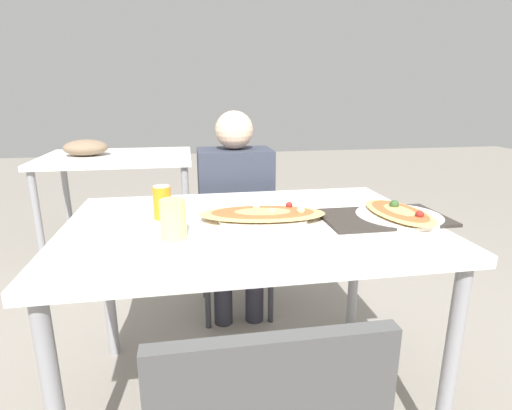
% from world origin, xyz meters
% --- Properties ---
extents(ground_plane, '(14.00, 14.00, 0.00)m').
position_xyz_m(ground_plane, '(0.00, 0.00, 0.00)').
color(ground_plane, gray).
extents(dining_table, '(1.32, 0.89, 0.76)m').
position_xyz_m(dining_table, '(0.00, 0.00, 0.69)').
color(dining_table, white).
rests_on(dining_table, ground_plane).
extents(chair_far_seated, '(0.40, 0.40, 0.88)m').
position_xyz_m(chair_far_seated, '(0.03, 0.77, 0.50)').
color(chair_far_seated, '#4C4C4C').
rests_on(chair_far_seated, ground_plane).
extents(person_seated, '(0.38, 0.29, 1.13)m').
position_xyz_m(person_seated, '(0.03, 0.66, 0.67)').
color(person_seated, '#2D2D38').
rests_on(person_seated, ground_plane).
extents(pizza_main, '(0.49, 0.33, 0.05)m').
position_xyz_m(pizza_main, '(0.05, 0.01, 0.78)').
color(pizza_main, white).
rests_on(pizza_main, dining_table).
extents(soda_can, '(0.07, 0.07, 0.12)m').
position_xyz_m(soda_can, '(-0.31, 0.09, 0.83)').
color(soda_can, orange).
rests_on(soda_can, dining_table).
extents(drink_glass, '(0.08, 0.08, 0.13)m').
position_xyz_m(drink_glass, '(-0.27, -0.13, 0.83)').
color(drink_glass, '#E0DB7F').
rests_on(drink_glass, dining_table).
extents(serving_tray, '(0.46, 0.27, 0.01)m').
position_xyz_m(serving_tray, '(0.50, -0.06, 0.77)').
color(serving_tray, '#332D28').
rests_on(serving_tray, dining_table).
extents(pizza_second, '(0.32, 0.38, 0.06)m').
position_xyz_m(pizza_second, '(0.56, -0.06, 0.78)').
color(pizza_second, white).
rests_on(pizza_second, dining_table).
extents(background_table, '(1.10, 0.80, 0.88)m').
position_xyz_m(background_table, '(-0.78, 1.78, 0.70)').
color(background_table, white).
rests_on(background_table, ground_plane).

